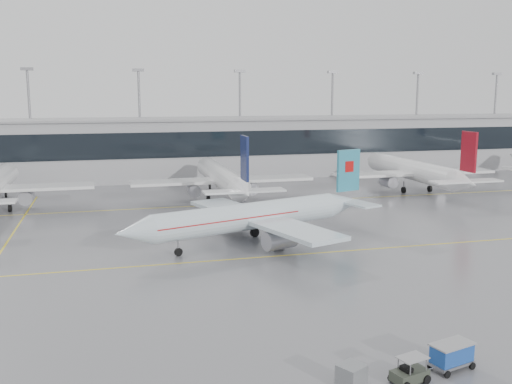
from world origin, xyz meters
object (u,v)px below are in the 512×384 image
object	(u,v)px
baggage_cart	(452,354)
gse_unit	(351,376)
baggage_tug	(409,374)
air_canada_jet	(258,216)

from	to	relation	value
baggage_cart	gse_unit	xyz separation A→B (m)	(-7.13, -0.59, -0.29)
baggage_tug	baggage_cart	bearing A→B (deg)	0.00
air_canada_jet	gse_unit	bearing A→B (deg)	66.12
baggage_cart	gse_unit	bearing A→B (deg)	169.91
baggage_tug	baggage_cart	size ratio (longest dim) A/B	1.10
air_canada_jet	baggage_cart	xyz separation A→B (m)	(3.81, -33.36, -2.20)
baggage_tug	gse_unit	xyz separation A→B (m)	(-3.65, 0.33, 0.16)
baggage_tug	gse_unit	distance (m)	3.67
baggage_tug	air_canada_jet	bearing A→B (deg)	75.76
air_canada_jet	gse_unit	size ratio (longest dim) A/B	22.43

